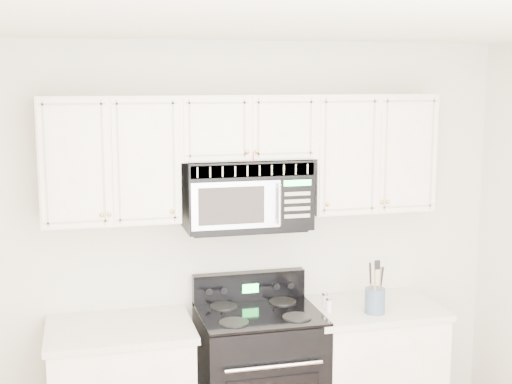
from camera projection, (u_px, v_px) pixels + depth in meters
name	position (u px, v px, depth m)	size (l,w,h in m)	color
room	(332.00, 338.00, 2.97)	(3.51, 3.51, 2.61)	#9B6F58
base_cabinet_right	(369.00, 377.00, 4.68)	(0.86, 0.65, 0.92)	beige
range	(259.00, 380.00, 4.49)	(0.74, 0.68, 1.12)	black
upper_cabinets	(245.00, 149.00, 4.39)	(2.44, 0.37, 0.75)	beige
microwave	(246.00, 194.00, 4.40)	(0.77, 0.43, 0.43)	black
utensil_crock	(375.00, 300.00, 4.43)	(0.13, 0.13, 0.34)	#405970
shaker_salt	(325.00, 300.00, 4.53)	(0.04, 0.04, 0.10)	silver
shaker_pepper	(329.00, 305.00, 4.46)	(0.04, 0.04, 0.09)	silver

